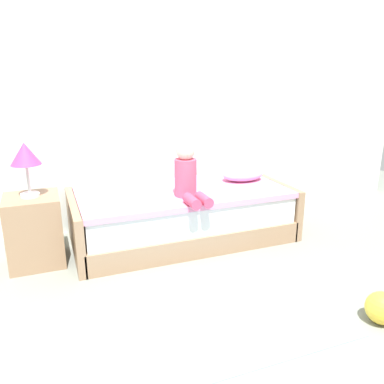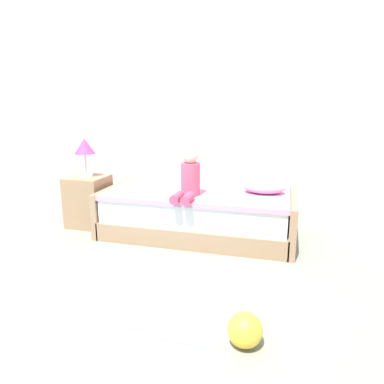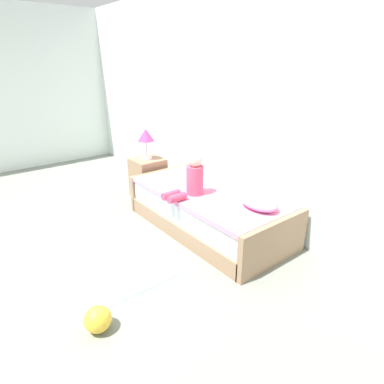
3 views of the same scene
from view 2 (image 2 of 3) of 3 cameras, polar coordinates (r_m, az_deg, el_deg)
ground_plane at (r=2.57m, az=-22.93°, el=-20.74°), size 9.20×9.20×0.00m
wall_rear at (r=4.44m, az=-3.36°, el=14.37°), size 7.20×0.10×2.90m
bed at (r=3.91m, az=0.97°, el=-3.47°), size 2.11×1.00×0.50m
nightstand at (r=4.38m, az=-16.55°, el=-1.41°), size 0.44×0.44×0.60m
table_lamp at (r=4.26m, az=-17.15°, el=6.88°), size 0.24×0.24×0.45m
child_figure at (r=3.59m, az=-0.45°, el=2.51°), size 0.20×0.51×0.50m
pillow at (r=3.82m, az=11.69°, el=0.77°), size 0.44×0.30×0.13m
toy_ball at (r=2.27m, az=8.65°, el=-21.40°), size 0.21×0.21×0.21m
area_rug at (r=2.95m, az=-10.14°, el=-14.94°), size 1.60×1.10×0.01m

